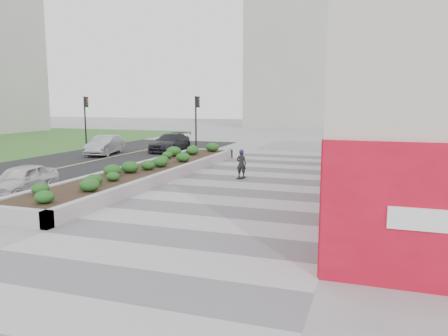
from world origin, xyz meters
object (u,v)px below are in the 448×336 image
(planter, at_px, (149,170))
(car_dark, at_px, (170,142))
(skateboarder, at_px, (241,164))
(traffic_signal_near, at_px, (197,116))
(traffic_signal_far, at_px, (86,115))
(car_silver, at_px, (105,145))
(car_white, at_px, (21,180))

(planter, distance_m, car_dark, 11.83)
(skateboarder, distance_m, car_dark, 13.03)
(traffic_signal_near, relative_size, traffic_signal_far, 1.00)
(skateboarder, relative_size, car_silver, 0.36)
(planter, xyz_separation_m, skateboarder, (4.41, 1.26, 0.33))
(traffic_signal_far, xyz_separation_m, car_white, (7.93, -15.24, -2.14))
(planter, relative_size, car_silver, 4.31)
(skateboarder, height_order, car_dark, skateboarder)
(car_white, bearing_deg, traffic_signal_far, 110.65)
(car_white, bearing_deg, car_silver, 103.12)
(skateboarder, bearing_deg, car_white, -125.16)
(planter, bearing_deg, skateboarder, 15.93)
(traffic_signal_near, bearing_deg, planter, -80.65)
(traffic_signal_near, height_order, skateboarder, traffic_signal_near)
(car_dark, bearing_deg, car_white, -87.32)
(traffic_signal_near, distance_m, traffic_signal_far, 9.21)
(planter, bearing_deg, car_white, -119.79)
(traffic_signal_far, height_order, car_dark, traffic_signal_far)
(traffic_signal_near, bearing_deg, skateboarder, -56.40)
(car_silver, relative_size, car_dark, 0.89)
(car_white, bearing_deg, traffic_signal_near, 78.55)
(traffic_signal_near, height_order, car_silver, traffic_signal_near)
(car_silver, distance_m, car_dark, 4.92)
(traffic_signal_far, bearing_deg, car_silver, -36.24)
(planter, distance_m, traffic_signal_near, 10.90)
(car_white, height_order, car_dark, car_dark)
(planter, bearing_deg, traffic_signal_near, 99.35)
(skateboarder, distance_m, car_white, 9.86)
(car_silver, bearing_deg, traffic_signal_far, 132.74)
(car_silver, bearing_deg, skateboarder, -38.75)
(traffic_signal_near, relative_size, car_silver, 1.01)
(planter, xyz_separation_m, car_white, (-3.00, -5.24, 0.20))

